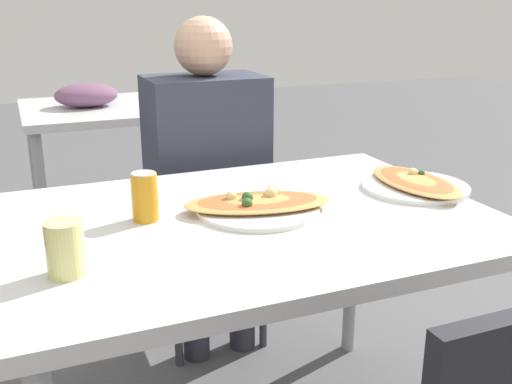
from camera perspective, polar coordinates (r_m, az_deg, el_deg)
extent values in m
cube|color=silver|center=(1.56, -0.34, -2.94)|extent=(1.23, 0.90, 0.04)
cylinder|color=#99999E|center=(1.99, -20.44, -11.56)|extent=(0.05, 0.05, 0.73)
cylinder|color=#99999E|center=(2.27, 9.15, -6.71)|extent=(0.05, 0.05, 0.73)
cube|color=black|center=(2.32, -4.80, -3.51)|extent=(0.40, 0.40, 0.04)
cube|color=black|center=(2.41, -6.31, 3.75)|extent=(0.38, 0.03, 0.48)
cylinder|color=#38383D|center=(2.33, 0.70, -9.83)|extent=(0.03, 0.03, 0.44)
cylinder|color=#38383D|center=(2.23, -7.51, -11.31)|extent=(0.03, 0.03, 0.44)
cylinder|color=#38383D|center=(2.61, -2.24, -6.60)|extent=(0.03, 0.03, 0.44)
cylinder|color=#38383D|center=(2.53, -9.55, -7.74)|extent=(0.03, 0.03, 0.44)
cylinder|color=#2D2D38|center=(2.32, -1.36, -9.41)|extent=(0.10, 0.10, 0.48)
cylinder|color=#2D2D38|center=(2.27, -5.85, -10.19)|extent=(0.10, 0.10, 0.48)
cube|color=#333847|center=(2.20, -4.77, 3.60)|extent=(0.42, 0.27, 0.57)
sphere|color=tan|center=(2.14, -5.04, 13.66)|extent=(0.20, 0.20, 0.20)
cylinder|color=white|center=(1.58, 0.18, -1.57)|extent=(0.33, 0.33, 0.01)
ellipsoid|color=tan|center=(1.58, 0.18, -0.99)|extent=(0.42, 0.26, 0.02)
ellipsoid|color=#D16033|center=(1.58, 0.18, -0.78)|extent=(0.35, 0.21, 0.01)
sphere|color=#335928|center=(1.57, -0.94, -0.52)|extent=(0.03, 0.03, 0.03)
sphere|color=beige|center=(1.62, 1.66, 0.14)|extent=(0.03, 0.03, 0.03)
sphere|color=beige|center=(1.59, -0.88, -0.33)|extent=(0.02, 0.02, 0.02)
sphere|color=#335928|center=(1.53, -0.86, -1.08)|extent=(0.03, 0.03, 0.03)
sphere|color=beige|center=(1.58, -2.38, -0.40)|extent=(0.03, 0.03, 0.03)
sphere|color=beige|center=(1.60, 1.44, -0.12)|extent=(0.03, 0.03, 0.03)
cylinder|color=orange|center=(1.53, -10.55, -0.49)|extent=(0.07, 0.07, 0.12)
cylinder|color=silver|center=(1.51, -10.69, 1.75)|extent=(0.06, 0.06, 0.00)
cylinder|color=#E0DB7F|center=(1.27, -17.72, -5.15)|extent=(0.08, 0.08, 0.12)
cylinder|color=white|center=(1.82, 14.92, 0.47)|extent=(0.31, 0.31, 0.01)
ellipsoid|color=tan|center=(1.82, 14.97, 0.98)|extent=(0.18, 0.35, 0.02)
ellipsoid|color=#D16033|center=(1.82, 14.98, 1.16)|extent=(0.15, 0.29, 0.01)
sphere|color=#335928|center=(1.87, 15.48, 1.76)|extent=(0.02, 0.02, 0.02)
sphere|color=beige|center=(1.86, 14.73, 1.83)|extent=(0.03, 0.03, 0.03)
cube|color=silver|center=(3.28, -11.90, 7.87)|extent=(1.10, 0.80, 0.04)
ellipsoid|color=#724C6B|center=(3.24, -15.86, 8.87)|extent=(0.32, 0.24, 0.12)
cylinder|color=#99999E|center=(2.99, -19.57, -1.45)|extent=(0.05, 0.05, 0.73)
cylinder|color=#99999E|center=(3.18, -1.36, 0.77)|extent=(0.05, 0.05, 0.73)
cylinder|color=#99999E|center=(3.66, -20.27, 1.96)|extent=(0.05, 0.05, 0.73)
cylinder|color=#99999E|center=(3.81, -5.15, 3.65)|extent=(0.05, 0.05, 0.73)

